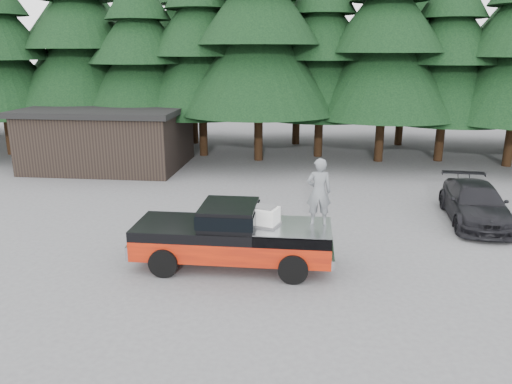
# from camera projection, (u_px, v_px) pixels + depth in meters

# --- Properties ---
(ground) EXTENTS (120.00, 120.00, 0.00)m
(ground) POSITION_uv_depth(u_px,v_px,m) (240.00, 259.00, 15.52)
(ground) COLOR #4F4F52
(ground) RESTS_ON ground
(pickup_truck) EXTENTS (6.00, 2.04, 1.33)m
(pickup_truck) POSITION_uv_depth(u_px,v_px,m) (233.00, 245.00, 14.92)
(pickup_truck) COLOR red
(pickup_truck) RESTS_ON ground
(truck_cab) EXTENTS (1.66, 1.90, 0.59)m
(truck_cab) POSITION_uv_depth(u_px,v_px,m) (229.00, 214.00, 14.67)
(truck_cab) COLOR black
(truck_cab) RESTS_ON pickup_truck
(air_compressor) EXTENTS (0.90, 0.82, 0.51)m
(air_compressor) POSITION_uv_depth(u_px,v_px,m) (265.00, 217.00, 14.56)
(air_compressor) COLOR white
(air_compressor) RESTS_ON pickup_truck
(man_on_bed) EXTENTS (0.77, 0.55, 1.99)m
(man_on_bed) POSITION_uv_depth(u_px,v_px,m) (319.00, 192.00, 14.42)
(man_on_bed) COLOR slate
(man_on_bed) RESTS_ON pickup_truck
(parked_car) EXTENTS (2.33, 5.09, 1.44)m
(parked_car) POSITION_uv_depth(u_px,v_px,m) (475.00, 203.00, 18.75)
(parked_car) COLOR black
(parked_car) RESTS_ON ground
(utility_building) EXTENTS (8.40, 6.40, 3.30)m
(utility_building) POSITION_uv_depth(u_px,v_px,m) (110.00, 137.00, 27.50)
(utility_building) COLOR black
(utility_building) RESTS_ON ground
(treeline) EXTENTS (60.15, 16.05, 17.50)m
(treeline) POSITION_uv_depth(u_px,v_px,m) (287.00, 25.00, 29.78)
(treeline) COLOR black
(treeline) RESTS_ON ground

